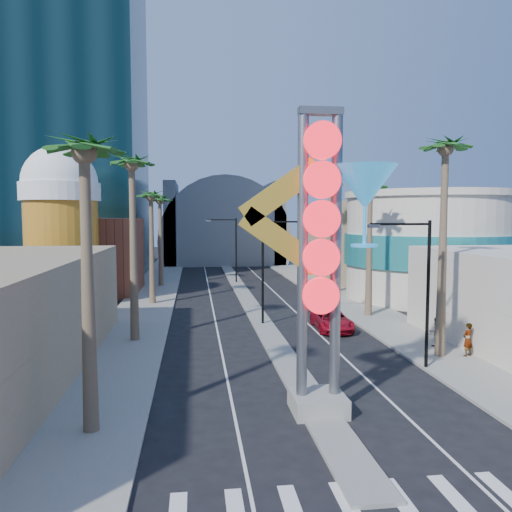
{
  "coord_description": "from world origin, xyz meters",
  "views": [
    {
      "loc": [
        -5.07,
        -16.86,
        8.19
      ],
      "look_at": [
        -0.42,
        20.76,
        5.19
      ],
      "focal_mm": 35.0,
      "sensor_mm": 36.0,
      "label": 1
    }
  ],
  "objects": [
    {
      "name": "ground",
      "position": [
        0.0,
        0.0,
        0.0
      ],
      "size": [
        240.0,
        240.0,
        0.0
      ],
      "primitive_type": "plane",
      "color": "black",
      "rests_on": "ground"
    },
    {
      "name": "sidewalk_west",
      "position": [
        -9.5,
        35.0,
        0.07
      ],
      "size": [
        5.0,
        100.0,
        0.15
      ],
      "primitive_type": "cube",
      "color": "gray",
      "rests_on": "ground"
    },
    {
      "name": "sidewalk_east",
      "position": [
        9.5,
        35.0,
        0.07
      ],
      "size": [
        5.0,
        100.0,
        0.15
      ],
      "primitive_type": "cube",
      "color": "gray",
      "rests_on": "ground"
    },
    {
      "name": "median",
      "position": [
        0.0,
        38.0,
        0.07
      ],
      "size": [
        1.6,
        84.0,
        0.15
      ],
      "primitive_type": "cube",
      "color": "gray",
      "rests_on": "ground"
    },
    {
      "name": "hotel_tower",
      "position": [
        -22.0,
        52.0,
        25.0
      ],
      "size": [
        20.0,
        20.0,
        50.0
      ],
      "primitive_type": "cube",
      "color": "black",
      "rests_on": "ground"
    },
    {
      "name": "brick_filler_west",
      "position": [
        -16.0,
        38.0,
        4.0
      ],
      "size": [
        10.0,
        10.0,
        8.0
      ],
      "primitive_type": "cube",
      "color": "brown",
      "rests_on": "ground"
    },
    {
      "name": "filler_east",
      "position": [
        16.0,
        48.0,
        5.0
      ],
      "size": [
        10.0,
        20.0,
        10.0
      ],
      "primitive_type": "cube",
      "color": "#988462",
      "rests_on": "ground"
    },
    {
      "name": "beer_mug",
      "position": [
        -17.0,
        30.0,
        7.84
      ],
      "size": [
        7.0,
        7.0,
        14.5
      ],
      "color": "#BF8119",
      "rests_on": "ground"
    },
    {
      "name": "turquoise_building",
      "position": [
        18.0,
        30.0,
        5.25
      ],
      "size": [
        16.6,
        16.6,
        10.6
      ],
      "color": "beige",
      "rests_on": "ground"
    },
    {
      "name": "canopy",
      "position": [
        0.0,
        72.0,
        4.31
      ],
      "size": [
        22.0,
        16.0,
        22.0
      ],
      "color": "slate",
      "rests_on": "ground"
    },
    {
      "name": "neon_sign",
      "position": [
        0.82,
        2.96,
        7.31
      ],
      "size": [
        6.53,
        2.6,
        12.55
      ],
      "color": "gray",
      "rests_on": "ground"
    },
    {
      "name": "streetlight_0",
      "position": [
        0.55,
        20.0,
        4.88
      ],
      "size": [
        3.79,
        0.25,
        8.0
      ],
      "color": "black",
      "rests_on": "ground"
    },
    {
      "name": "streetlight_1",
      "position": [
        -0.55,
        44.0,
        4.88
      ],
      "size": [
        3.79,
        0.25,
        8.0
      ],
      "color": "black",
      "rests_on": "ground"
    },
    {
      "name": "streetlight_2",
      "position": [
        6.72,
        8.0,
        4.83
      ],
      "size": [
        3.45,
        0.25,
        8.0
      ],
      "color": "black",
      "rests_on": "ground"
    },
    {
      "name": "palm_0",
      "position": [
        -9.0,
        2.0,
        9.93
      ],
      "size": [
        2.4,
        2.4,
        11.7
      ],
      "color": "brown",
      "rests_on": "ground"
    },
    {
      "name": "palm_1",
      "position": [
        -9.0,
        16.0,
        10.82
      ],
      "size": [
        2.4,
        2.4,
        12.7
      ],
      "color": "brown",
      "rests_on": "ground"
    },
    {
      "name": "palm_2",
      "position": [
        -9.0,
        30.0,
        9.48
      ],
      "size": [
        2.4,
        2.4,
        11.2
      ],
      "color": "brown",
      "rests_on": "ground"
    },
    {
      "name": "palm_3",
      "position": [
        -9.0,
        42.0,
        9.48
      ],
      "size": [
        2.4,
        2.4,
        11.2
      ],
      "color": "brown",
      "rests_on": "ground"
    },
    {
      "name": "palm_5",
      "position": [
        9.0,
        10.0,
        11.27
      ],
      "size": [
        2.4,
        2.4,
        13.2
      ],
      "color": "brown",
      "rests_on": "ground"
    },
    {
      "name": "palm_6",
      "position": [
        9.0,
        22.0,
        9.93
      ],
      "size": [
        2.4,
        2.4,
        11.7
      ],
      "color": "brown",
      "rests_on": "ground"
    },
    {
      "name": "palm_7",
      "position": [
        9.0,
        34.0,
        10.82
      ],
      "size": [
        2.4,
        2.4,
        12.7
      ],
      "color": "brown",
      "rests_on": "ground"
    },
    {
      "name": "red_pickup",
      "position": [
        4.74,
        17.76,
        0.72
      ],
      "size": [
        2.63,
        5.3,
        1.45
      ],
      "primitive_type": "imported",
      "rotation": [
        0.0,
        0.0,
        -0.04
      ],
      "color": "#AC0D21",
      "rests_on": "ground"
    },
    {
      "name": "pedestrian_a",
      "position": [
        10.53,
        9.67,
        1.12
      ],
      "size": [
        0.83,
        0.69,
        1.93
      ],
      "primitive_type": "imported",
      "rotation": [
        0.0,
        0.0,
        3.52
      ],
      "color": "gray",
      "rests_on": "sidewalk_east"
    },
    {
      "name": "pedestrian_b",
      "position": [
        9.76,
        12.0,
        1.05
      ],
      "size": [
        0.89,
        0.7,
        1.8
      ],
      "primitive_type": "imported",
      "rotation": [
        0.0,
        0.0,
        3.17
      ],
      "color": "gray",
      "rests_on": "sidewalk_east"
    }
  ]
}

